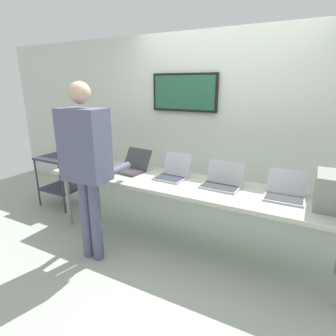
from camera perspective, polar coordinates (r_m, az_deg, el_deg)
name	(u,v)px	position (r m, az deg, el deg)	size (l,w,h in m)	color
ground	(184,247)	(3.23, 3.31, -15.93)	(8.00, 8.00, 0.04)	#9CA89A
back_wall	(220,125)	(3.81, 10.68, 8.79)	(8.00, 0.11, 2.40)	silver
workbench	(185,187)	(2.90, 3.55, -3.95)	(3.17, 0.70, 0.74)	#ACAF9F
laptop_station_0	(94,161)	(3.65, -15.08, 1.47)	(0.35, 0.37, 0.23)	black
laptop_station_1	(132,166)	(3.30, -7.50, 0.37)	(0.39, 0.41, 0.24)	#36393A
laptop_station_2	(173,173)	(3.03, 1.00, -0.95)	(0.34, 0.35, 0.25)	#B1B0BB
laptop_station_3	(222,181)	(2.82, 11.09, -2.68)	(0.39, 0.31, 0.24)	#ACAEB3
laptop_station_4	(285,192)	(2.72, 23.02, -4.58)	(0.34, 0.35, 0.22)	#AEAFBB
person	(86,158)	(2.71, -16.54, 2.07)	(0.45, 0.60, 1.76)	#50526F
paper_sheet	(94,172)	(3.34, -15.06, -0.82)	(0.27, 0.34, 0.00)	white
storage_cart	(60,173)	(4.32, -21.39, -1.03)	(0.56, 0.44, 0.74)	#282738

